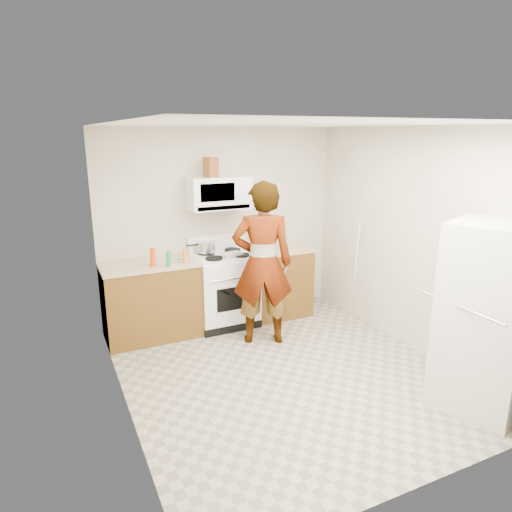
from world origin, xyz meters
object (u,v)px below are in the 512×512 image
fridge (486,318)px  kettle (267,240)px  person (262,264)px  gas_range (224,288)px  saucepan (206,247)px  microwave (219,193)px

fridge → kettle: bearing=83.4°
person → kettle: bearing=-97.9°
gas_range → kettle: 0.86m
fridge → gas_range: bearing=95.8°
fridge → kettle: (-0.77, 2.80, 0.18)m
fridge → saucepan: 3.28m
kettle → saucepan: bearing=-166.6°
microwave → gas_range: bearing=-90.0°
person → fridge: bearing=142.3°
saucepan → microwave: bearing=-5.4°
microwave → saucepan: microwave is taller
microwave → fridge: bearing=-63.3°
fridge → saucepan: fridge is taller
microwave → saucepan: bearing=174.6°
gas_range → fridge: bearing=-62.2°
microwave → fridge: microwave is taller
saucepan → fridge: bearing=-60.6°
microwave → saucepan: (-0.18, 0.02, -0.68)m
fridge → saucepan: (-1.61, 2.85, 0.17)m
microwave → kettle: 0.94m
fridge → person: bearing=98.6°
saucepan → gas_range: bearing=-38.6°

